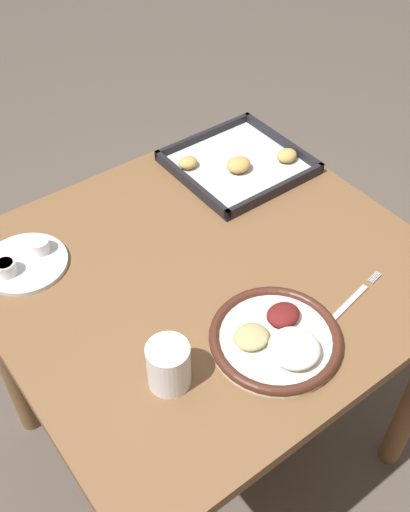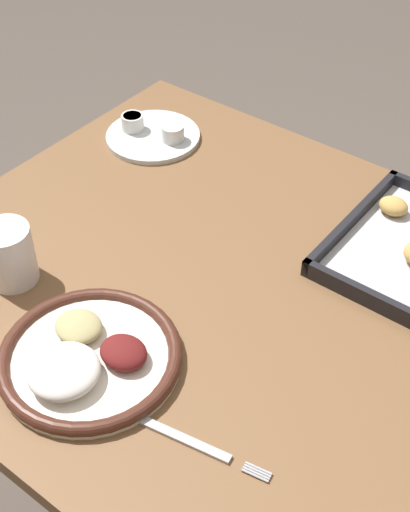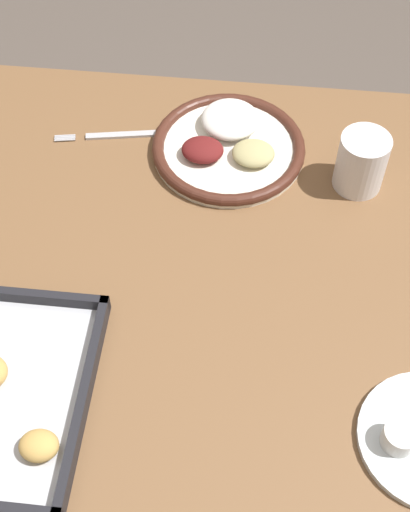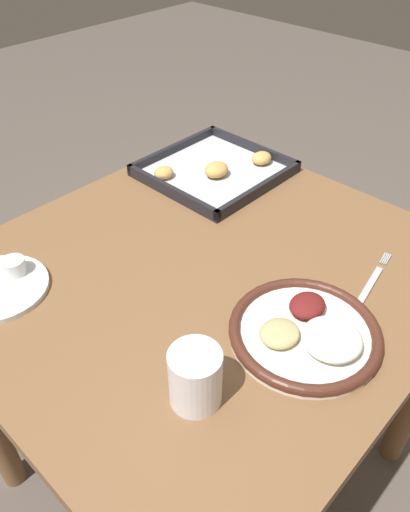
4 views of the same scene
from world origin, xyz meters
name	(u,v)px [view 2 (image 2 of 4)]	position (x,y,z in m)	size (l,w,h in m)	color
ground_plane	(207,512)	(0.00, 0.00, 0.00)	(8.00, 8.00, 0.00)	#564C44
dining_table	(208,329)	(0.00, 0.00, 0.62)	(0.90, 0.84, 0.76)	brown
dinner_plate	(88,357)	(-0.02, -0.24, 0.77)	(0.25, 0.25, 0.05)	white
fork	(185,439)	(0.16, -0.26, 0.76)	(0.21, 0.05, 0.00)	#B2B2B7
saucer_plate	(153,134)	(-0.31, 0.23, 0.77)	(0.18, 0.18, 0.04)	silver
drinking_cup	(9,255)	(-0.23, -0.19, 0.80)	(0.08, 0.08, 0.10)	white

